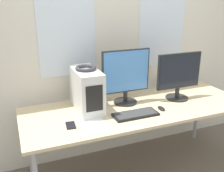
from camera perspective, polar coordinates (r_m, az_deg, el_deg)
wall_back at (r=2.90m, az=0.99°, el=10.40°), size 8.00×0.07×2.70m
desk at (r=2.61m, az=5.57°, el=-5.43°), size 2.23×0.83×0.76m
pc_tower at (r=2.47m, az=-5.55°, el=-0.86°), size 0.22×0.47×0.39m
headphones at (r=2.40m, az=-5.72°, el=3.92°), size 0.19×0.19×0.03m
monitor_main at (r=2.58m, az=3.03°, el=2.31°), size 0.50×0.24×0.55m
monitor_right_near at (r=2.79m, az=14.32°, el=2.35°), size 0.50×0.24×0.49m
keyboard at (r=2.41m, az=5.15°, el=-6.15°), size 0.42×0.17×0.02m
mouse at (r=2.56m, az=10.67°, el=-4.78°), size 0.05×0.10×0.02m
cell_phone at (r=2.25m, az=-8.99°, el=-8.45°), size 0.09×0.14×0.01m
paper_sheet_left at (r=2.26m, az=-4.21°, el=-8.19°), size 0.22×0.30×0.00m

